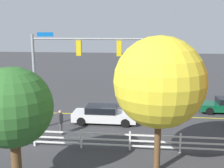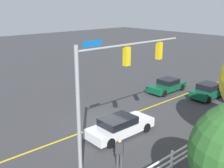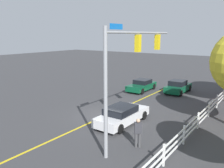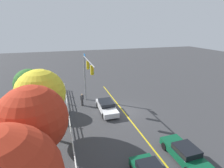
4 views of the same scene
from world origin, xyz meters
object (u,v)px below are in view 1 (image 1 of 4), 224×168
Objects in this scene: car_2 at (104,114)px; pedestrian at (60,121)px; tree_2 at (13,108)px; tree_3 at (159,82)px.

pedestrian is (2.56, 2.69, 0.28)m from car_2.
tree_3 is at bearing -163.89° from tree_2.
tree_3 is at bearing -71.54° from pedestrian.
car_2 is 9.73m from tree_2.
tree_2 is 6.73m from tree_3.
pedestrian is at bearing -34.79° from tree_3.
car_2 is at bearing -62.59° from tree_3.
car_2 is 8.77m from tree_3.
tree_2 is 0.81× the size of tree_3.
tree_2 is at bearing -128.87° from pedestrian.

